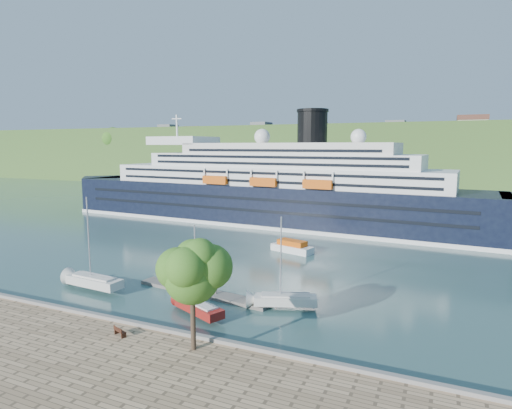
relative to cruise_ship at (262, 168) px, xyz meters
name	(u,v)px	position (x,y,z in m)	size (l,w,h in m)	color
ground	(104,327)	(7.81, -55.09, -11.75)	(400.00, 400.00, 0.00)	#2B4C4C
far_hillside	(369,157)	(7.81, 89.91, 0.25)	(400.00, 50.00, 24.00)	#335020
quay_coping	(102,316)	(7.81, -55.29, -10.60)	(220.00, 0.50, 0.30)	slate
cruise_ship	(262,168)	(0.00, 0.00, 0.00)	(104.61, 15.23, 23.49)	black
park_bench	(120,331)	(11.87, -57.50, -10.31)	(1.35, 0.55, 0.86)	#442013
promenade_tree	(192,290)	(18.57, -57.06, -6.05)	(5.67, 5.67, 9.38)	#366019
floating_pontoon	(202,292)	(11.38, -43.84, -11.56)	(16.82, 2.06, 0.37)	gray
sailboat_white_near	(93,247)	(-0.45, -47.73, -6.66)	(7.88, 2.19, 10.18)	silver
sailboat_red	(198,274)	(14.38, -49.43, -7.48)	(6.60, 1.83, 8.53)	maroon
sailboat_white_far	(286,265)	(21.31, -44.19, -7.25)	(6.97, 1.94, 9.00)	silver
tender_launch	(292,246)	(14.38, -21.94, -10.81)	(6.78, 2.32, 1.87)	#DA550C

